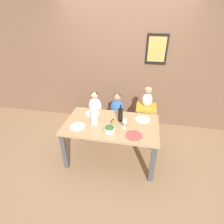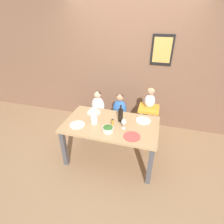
{
  "view_description": "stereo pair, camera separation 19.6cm",
  "coord_description": "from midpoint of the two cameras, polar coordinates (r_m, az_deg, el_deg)",
  "views": [
    {
      "loc": [
        0.45,
        -2.27,
        2.3
      ],
      "look_at": [
        0.0,
        0.06,
        0.9
      ],
      "focal_mm": 28.0,
      "sensor_mm": 36.0,
      "label": 1
    },
    {
      "loc": [
        0.64,
        -2.22,
        2.3
      ],
      "look_at": [
        0.0,
        0.06,
        0.9
      ],
      "focal_mm": 28.0,
      "sensor_mm": 36.0,
      "label": 2
    }
  ],
  "objects": [
    {
      "name": "ground_plane",
      "position": [
        3.26,
        1.46,
        -14.43
      ],
      "size": [
        14.0,
        14.0,
        0.0
      ],
      "primitive_type": "plane",
      "color": "#9E7A56"
    },
    {
      "name": "wall_back",
      "position": [
        3.71,
        6.98,
        15.41
      ],
      "size": [
        10.0,
        0.09,
        2.7
      ],
      "color": "brown",
      "rests_on": "ground_plane"
    },
    {
      "name": "dining_table",
      "position": [
        2.86,
        1.62,
        -5.54
      ],
      "size": [
        1.5,
        0.85,
        0.72
      ],
      "color": "tan",
      "rests_on": "ground_plane"
    },
    {
      "name": "chair_far_left",
      "position": [
        3.62,
        -2.87,
        -1.54
      ],
      "size": [
        0.43,
        0.4,
        0.45
      ],
      "color": "silver",
      "rests_on": "ground_plane"
    },
    {
      "name": "chair_far_center",
      "position": [
        3.52,
        3.99,
        -2.57
      ],
      "size": [
        0.43,
        0.4,
        0.45
      ],
      "color": "silver",
      "rests_on": "ground_plane"
    },
    {
      "name": "chair_right_highchair",
      "position": [
        3.37,
        13.33,
        -1.0
      ],
      "size": [
        0.37,
        0.34,
        0.75
      ],
      "color": "silver",
      "rests_on": "ground_plane"
    },
    {
      "name": "person_child_left",
      "position": [
        3.47,
        -3.0,
        2.8
      ],
      "size": [
        0.26,
        0.17,
        0.5
      ],
      "color": "silver",
      "rests_on": "chair_far_left"
    },
    {
      "name": "person_child_center",
      "position": [
        3.37,
        4.18,
        1.85
      ],
      "size": [
        0.26,
        0.17,
        0.5
      ],
      "color": "#3366B2",
      "rests_on": "chair_far_center"
    },
    {
      "name": "person_baby_right",
      "position": [
        3.2,
        14.09,
        4.55
      ],
      "size": [
        0.19,
        0.13,
        0.37
      ],
      "color": "silver",
      "rests_on": "chair_right_highchair"
    },
    {
      "name": "wine_bottle",
      "position": [
        2.81,
        4.8,
        -1.01
      ],
      "size": [
        0.08,
        0.08,
        0.29
      ],
      "color": "black",
      "rests_on": "dining_table"
    },
    {
      "name": "paper_towel_roll",
      "position": [
        2.76,
        -3.88,
        -1.37
      ],
      "size": [
        0.11,
        0.11,
        0.25
      ],
      "color": "white",
      "rests_on": "dining_table"
    },
    {
      "name": "wine_glass_near",
      "position": [
        2.64,
        5.99,
        -3.31
      ],
      "size": [
        0.07,
        0.07,
        0.17
      ],
      "color": "white",
      "rests_on": "dining_table"
    },
    {
      "name": "salad_bowl_large",
      "position": [
        2.6,
        0.83,
        -5.54
      ],
      "size": [
        0.17,
        0.17,
        0.09
      ],
      "color": "silver",
      "rests_on": "dining_table"
    },
    {
      "name": "dinner_plate_front_left",
      "position": [
        2.79,
        -9.32,
        -4.19
      ],
      "size": [
        0.24,
        0.24,
        0.01
      ],
      "color": "silver",
      "rests_on": "dining_table"
    },
    {
      "name": "dinner_plate_back_left",
      "position": [
        3.09,
        -4.13,
        -0.15
      ],
      "size": [
        0.24,
        0.24,
        0.01
      ],
      "color": "silver",
      "rests_on": "dining_table"
    },
    {
      "name": "dinner_plate_back_right",
      "position": [
        2.93,
        12.05,
        -2.78
      ],
      "size": [
        0.24,
        0.24,
        0.01
      ],
      "color": "silver",
      "rests_on": "dining_table"
    },
    {
      "name": "dinner_plate_front_right",
      "position": [
        2.55,
        8.72,
        -7.95
      ],
      "size": [
        0.24,
        0.24,
        0.01
      ],
      "color": "#D14C47",
      "rests_on": "dining_table"
    },
    {
      "name": "condiment_bottle_hot_sauce",
      "position": [
        2.73,
        2.27,
        -3.34
      ],
      "size": [
        0.04,
        0.04,
        0.13
      ],
      "color": "#BC8E33",
      "rests_on": "dining_table"
    }
  ]
}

